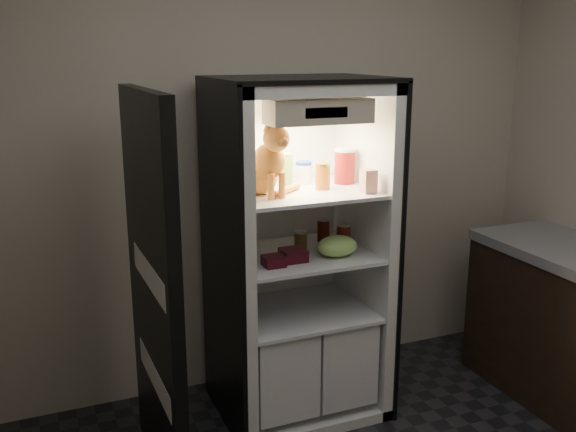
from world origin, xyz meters
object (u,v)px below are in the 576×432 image
(berry_box_right, at_px, (293,255))
(grape_bag, at_px, (337,246))
(cream_carton, at_px, (368,181))
(soda_can_b, at_px, (344,237))
(tabby_cat, at_px, (264,166))
(salsa_jar, at_px, (323,176))
(refrigerator, at_px, (296,275))
(soda_can_a, at_px, (323,230))
(soda_can_c, at_px, (343,237))
(parmesan_shaker, at_px, (286,170))
(berry_box_left, at_px, (274,261))
(pepper_jar, at_px, (345,166))
(condiment_jar, at_px, (301,240))
(mayo_tub, at_px, (304,172))

(berry_box_right, bearing_deg, grape_bag, -4.36)
(cream_carton, xyz_separation_m, soda_can_b, (-0.05, 0.17, -0.34))
(tabby_cat, xyz_separation_m, salsa_jar, (0.33, 0.01, -0.08))
(refrigerator, height_order, berry_box_right, refrigerator)
(tabby_cat, distance_m, salsa_jar, 0.34)
(salsa_jar, height_order, soda_can_a, salsa_jar)
(tabby_cat, xyz_separation_m, soda_can_c, (0.47, 0.02, -0.44))
(salsa_jar, bearing_deg, tabby_cat, -178.19)
(parmesan_shaker, relative_size, berry_box_left, 1.72)
(tabby_cat, bearing_deg, soda_can_b, -10.49)
(grape_bag, bearing_deg, salsa_jar, 116.36)
(parmesan_shaker, relative_size, pepper_jar, 0.94)
(soda_can_a, bearing_deg, pepper_jar, -45.39)
(condiment_jar, xyz_separation_m, grape_bag, (0.13, -0.20, 0.01))
(tabby_cat, bearing_deg, pepper_jar, -0.77)
(grape_bag, height_order, berry_box_left, grape_bag)
(parmesan_shaker, distance_m, berry_box_left, 0.51)
(soda_can_b, bearing_deg, berry_box_right, -166.46)
(mayo_tub, relative_size, grape_bag, 0.54)
(soda_can_a, bearing_deg, mayo_tub, 178.74)
(tabby_cat, distance_m, berry_box_left, 0.48)
(cream_carton, bearing_deg, soda_can_a, 103.82)
(mayo_tub, height_order, condiment_jar, mayo_tub)
(pepper_jar, xyz_separation_m, condiment_jar, (-0.26, 0.01, -0.40))
(salsa_jar, bearing_deg, cream_carton, -43.05)
(tabby_cat, xyz_separation_m, parmesan_shaker, (0.18, 0.14, -0.06))
(parmesan_shaker, bearing_deg, tabby_cat, -141.65)
(pepper_jar, bearing_deg, cream_carton, -89.51)
(mayo_tub, relative_size, salsa_jar, 0.87)
(refrigerator, bearing_deg, parmesan_shaker, 140.37)
(mayo_tub, xyz_separation_m, grape_bag, (0.08, -0.28, -0.36))
(soda_can_a, height_order, condiment_jar, soda_can_a)
(mayo_tub, height_order, soda_can_a, mayo_tub)
(grape_bag, relative_size, berry_box_right, 1.79)
(soda_can_a, xyz_separation_m, soda_can_b, (0.04, -0.17, 0.00))
(cream_carton, height_order, soda_can_c, cream_carton)
(berry_box_left, relative_size, berry_box_right, 0.84)
(refrigerator, bearing_deg, soda_can_b, -20.28)
(soda_can_b, bearing_deg, soda_can_c, 103.22)
(soda_can_c, relative_size, berry_box_right, 1.02)
(parmesan_shaker, bearing_deg, soda_can_c, -22.33)
(mayo_tub, bearing_deg, condiment_jar, -122.67)
(condiment_jar, bearing_deg, salsa_jar, -53.38)
(soda_can_a, bearing_deg, condiment_jar, -157.10)
(refrigerator, relative_size, grape_bag, 8.41)
(pepper_jar, xyz_separation_m, berry_box_left, (-0.50, -0.21, -0.42))
(cream_carton, height_order, condiment_jar, cream_carton)
(soda_can_c, relative_size, grape_bag, 0.57)
(berry_box_left, bearing_deg, parmesan_shaker, 55.02)
(cream_carton, relative_size, grape_bag, 0.54)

